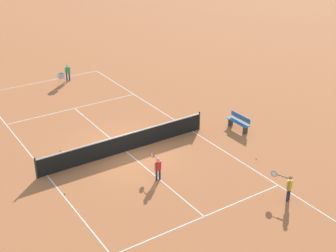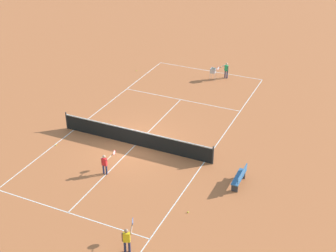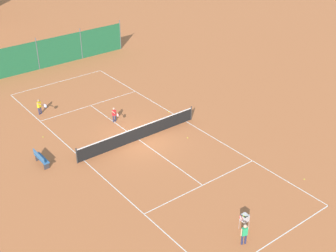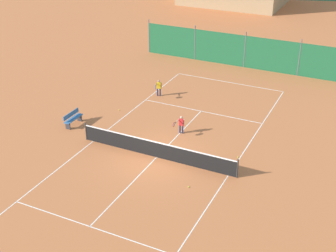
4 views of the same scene
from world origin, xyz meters
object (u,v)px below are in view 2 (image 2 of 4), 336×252
(player_far_service, at_px, (127,238))
(courtside_bench, at_px, (240,177))
(tennis_ball_near_corner, at_px, (137,70))
(ball_hopper, at_px, (213,71))
(player_near_baseline, at_px, (105,162))
(player_far_baseline, at_px, (226,69))
(tennis_net, at_px, (135,137))
(tennis_ball_far_corner, at_px, (188,212))
(tennis_ball_by_net_left, at_px, (111,121))
(tennis_ball_mid_court, at_px, (56,145))

(player_far_service, distance_m, courtside_bench, 6.78)
(tennis_ball_near_corner, distance_m, ball_hopper, 5.92)
(player_far_service, xyz_separation_m, courtside_bench, (-2.75, -6.19, -0.24))
(tennis_ball_near_corner, bearing_deg, player_near_baseline, 111.46)
(player_far_service, height_order, courtside_bench, player_far_service)
(player_far_service, distance_m, player_far_baseline, 18.58)
(tennis_net, height_order, player_far_baseline, player_far_baseline)
(player_far_service, height_order, tennis_ball_far_corner, player_far_service)
(tennis_ball_by_net_left, bearing_deg, tennis_ball_far_corner, 141.55)
(tennis_ball_mid_court, height_order, ball_hopper, ball_hopper)
(player_near_baseline, distance_m, tennis_ball_mid_court, 4.15)
(player_far_service, relative_size, player_far_baseline, 1.00)
(courtside_bench, bearing_deg, tennis_ball_near_corner, -43.48)
(ball_hopper, distance_m, courtside_bench, 12.84)
(player_far_service, xyz_separation_m, tennis_ball_by_net_left, (6.28, -9.23, -0.66))
(player_near_baseline, relative_size, tennis_ball_near_corner, 16.86)
(player_near_baseline, height_order, tennis_ball_far_corner, player_near_baseline)
(player_far_baseline, xyz_separation_m, courtside_bench, (-4.79, 12.27, -0.24))
(tennis_ball_by_net_left, bearing_deg, courtside_bench, 161.42)
(tennis_ball_far_corner, xyz_separation_m, tennis_ball_near_corner, (9.92, -13.77, 0.00))
(tennis_net, xyz_separation_m, player_far_baseline, (-1.55, -11.09, 0.19))
(player_far_baseline, xyz_separation_m, tennis_ball_near_corner, (6.58, 1.49, -0.66))
(tennis_ball_by_net_left, height_order, ball_hopper, ball_hopper)
(player_far_baseline, xyz_separation_m, ball_hopper, (0.74, 0.69, -0.03))
(tennis_net, bearing_deg, tennis_ball_mid_court, 25.21)
(tennis_net, relative_size, courtside_bench, 6.12)
(tennis_ball_near_corner, height_order, courtside_bench, courtside_bench)
(player_far_baseline, xyz_separation_m, tennis_ball_by_net_left, (4.24, 9.23, -0.66))
(player_near_baseline, distance_m, courtside_bench, 6.67)
(tennis_ball_by_net_left, height_order, tennis_ball_far_corner, same)
(player_far_baseline, relative_size, tennis_ball_mid_court, 17.89)
(tennis_ball_far_corner, bearing_deg, courtside_bench, -116.01)
(tennis_net, height_order, player_far_service, player_far_service)
(tennis_net, relative_size, tennis_ball_by_net_left, 139.09)
(tennis_net, bearing_deg, player_far_service, 115.95)
(player_near_baseline, bearing_deg, tennis_ball_mid_court, -16.54)
(tennis_ball_far_corner, bearing_deg, tennis_net, -40.45)
(tennis_net, xyz_separation_m, courtside_bench, (-6.34, 1.19, -0.05))
(courtside_bench, bearing_deg, tennis_ball_by_net_left, -18.58)
(tennis_net, height_order, ball_hopper, tennis_net)
(ball_hopper, bearing_deg, player_far_baseline, -136.96)
(player_far_service, bearing_deg, courtside_bench, -113.97)
(tennis_ball_near_corner, bearing_deg, player_far_service, 116.91)
(player_far_baseline, height_order, tennis_ball_mid_court, player_far_baseline)
(tennis_ball_near_corner, distance_m, courtside_bench, 15.68)
(player_far_service, relative_size, tennis_ball_near_corner, 17.90)
(player_far_baseline, xyz_separation_m, tennis_ball_mid_court, (5.54, 12.96, -0.66))
(tennis_ball_near_corner, bearing_deg, player_far_baseline, -167.26)
(player_near_baseline, xyz_separation_m, tennis_ball_mid_court, (3.94, -1.17, -0.62))
(tennis_ball_far_corner, bearing_deg, tennis_ball_near_corner, -54.24)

